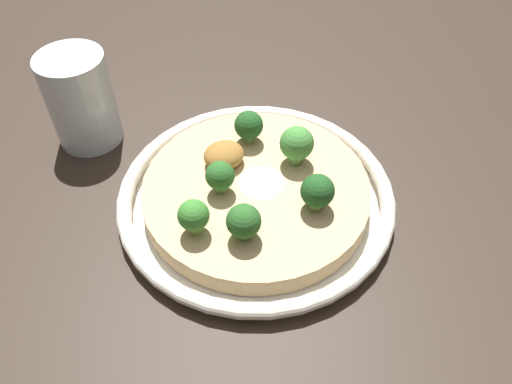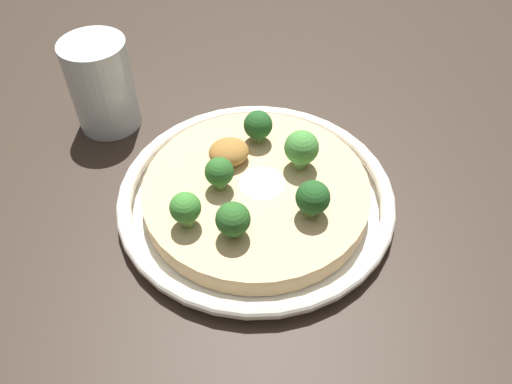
% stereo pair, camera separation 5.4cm
% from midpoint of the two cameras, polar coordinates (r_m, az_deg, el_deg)
% --- Properties ---
extents(ground_plane, '(6.00, 6.00, 0.00)m').
position_cam_midpoint_polar(ground_plane, '(0.55, -2.79, -1.42)').
color(ground_plane, '#2D231C').
extents(risotto_bowl, '(0.30, 0.30, 0.03)m').
position_cam_midpoint_polar(risotto_bowl, '(0.54, -2.84, -0.43)').
color(risotto_bowl, silver).
rests_on(risotto_bowl, ground_plane).
extents(cheese_sprinkle, '(0.05, 0.05, 0.01)m').
position_cam_midpoint_polar(cheese_sprinkle, '(0.53, -2.22, 1.36)').
color(cheese_sprinkle, white).
rests_on(cheese_sprinkle, risotto_bowl).
extents(crispy_onion_garnish, '(0.04, 0.04, 0.02)m').
position_cam_midpoint_polar(crispy_onion_garnish, '(0.55, -6.51, 4.08)').
color(crispy_onion_garnish, olive).
rests_on(crispy_onion_garnish, risotto_bowl).
extents(broccoli_right, '(0.03, 0.03, 0.04)m').
position_cam_midpoint_polar(broccoli_right, '(0.51, -7.15, 1.64)').
color(broccoli_right, '#668E47').
rests_on(broccoli_right, risotto_bowl).
extents(broccoli_front_left, '(0.03, 0.03, 0.04)m').
position_cam_midpoint_polar(broccoli_front_left, '(0.57, -3.58, 7.46)').
color(broccoli_front_left, '#668E47').
rests_on(broccoli_front_left, risotto_bowl).
extents(broccoli_back, '(0.03, 0.03, 0.04)m').
position_cam_midpoint_polar(broccoli_back, '(0.47, -4.72, -3.59)').
color(broccoli_back, '#668E47').
rests_on(broccoli_back, risotto_bowl).
extents(broccoli_left, '(0.04, 0.04, 0.05)m').
position_cam_midpoint_polar(broccoli_left, '(0.54, 1.81, 5.37)').
color(broccoli_left, '#668E47').
rests_on(broccoli_left, risotto_bowl).
extents(broccoli_back_left, '(0.03, 0.03, 0.04)m').
position_cam_midpoint_polar(broccoli_back_left, '(0.49, 3.95, -0.13)').
color(broccoli_back_left, '#759E4C').
rests_on(broccoli_back_left, risotto_bowl).
extents(broccoli_back_right, '(0.03, 0.03, 0.04)m').
position_cam_midpoint_polar(broccoli_back_right, '(0.48, -10.36, -2.92)').
color(broccoli_back_right, '#759E4C').
rests_on(broccoli_back_right, risotto_bowl).
extents(drinking_glass, '(0.08, 0.08, 0.11)m').
position_cam_midpoint_polar(drinking_glass, '(0.64, -21.73, 9.66)').
color(drinking_glass, silver).
rests_on(drinking_glass, ground_plane).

